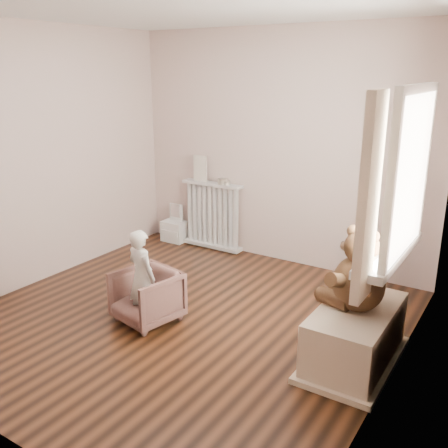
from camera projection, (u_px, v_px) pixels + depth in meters
The scene contains 19 objects.
floor at pixel (183, 318), 4.49m from camera, with size 3.60×3.60×0.01m, color black.
ceiling at pixel (175, 6), 3.72m from camera, with size 3.60×3.60×0.01m, color white.
back_wall at pixel (278, 149), 5.56m from camera, with size 3.60×0.02×2.60m, color beige.
left_wall at pixel (38, 157), 5.03m from camera, with size 0.02×3.60×2.60m, color beige.
right_wall at pixel (404, 208), 3.18m from camera, with size 0.02×3.60×2.60m, color beige.
window at pixel (411, 176), 3.40m from camera, with size 0.03×0.90×1.10m, color white.
window_sill at pixel (389, 253), 3.62m from camera, with size 0.22×1.10×0.06m, color silver.
curtain_left at pixel (369, 200), 3.01m from camera, with size 0.06×0.26×1.30m, color beige.
curtain_right at pixel (413, 170), 3.93m from camera, with size 0.06×0.26×1.30m, color beige.
radiator at pixel (212, 218), 6.14m from camera, with size 0.80×0.15×0.84m, color silver.
paper_doll at pixel (200, 168), 6.05m from camera, with size 0.19×0.02×0.32m, color beige.
tin_a at pixel (222, 181), 5.92m from camera, with size 0.11×0.11×0.07m, color #A59E8C.
tin_b at pixel (227, 183), 5.90m from camera, with size 0.08×0.08×0.05m, color #A59E8C.
toy_vanity at pixel (174, 221), 6.45m from camera, with size 0.31×0.22×0.49m, color silver.
armchair at pixel (147, 296), 4.39m from camera, with size 0.50×0.52×0.47m, color brown.
child at pixel (142, 277), 4.29m from camera, with size 0.31×0.20×0.85m, color silver.
toy_bench at pixel (355, 339), 3.77m from camera, with size 0.51×0.97×0.45m, color beige.
teddy_bear at pixel (359, 281), 3.64m from camera, with size 0.50×0.39×0.62m, color #331F10, non-canonical shape.
plush_cat at pixel (392, 234), 3.63m from camera, with size 0.14×0.23×0.19m, color gray, non-canonical shape.
Camera 1 is at (2.49, -3.20, 2.15)m, focal length 40.00 mm.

